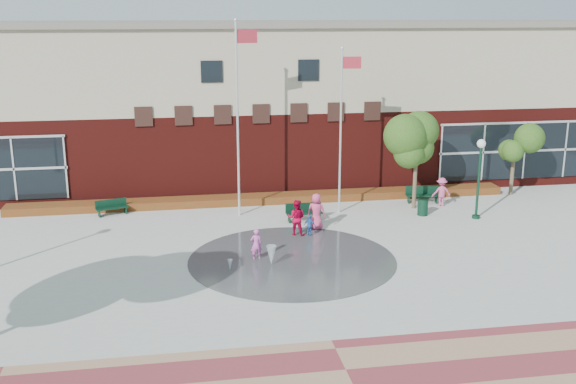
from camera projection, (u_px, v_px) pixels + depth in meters
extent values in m
plane|color=#666056|center=(306.00, 289.00, 24.36)|extent=(120.00, 120.00, 0.00)
cube|color=#A8A8A0|center=(288.00, 252.00, 28.16)|extent=(46.00, 18.00, 0.01)
cylinder|color=#383A3D|center=(292.00, 260.00, 27.21)|extent=(8.40, 8.40, 0.01)
cube|color=#4F110E|center=(251.00, 140.00, 40.44)|extent=(44.00, 10.00, 4.50)
cube|color=tan|center=(250.00, 64.00, 39.28)|extent=(44.00, 10.00, 4.50)
cube|color=slate|center=(249.00, 24.00, 38.68)|extent=(44.40, 10.40, 0.30)
cube|color=black|center=(524.00, 151.00, 38.10)|extent=(10.00, 0.12, 3.19)
cube|color=black|center=(212.00, 72.00, 34.08)|extent=(1.10, 0.10, 1.10)
cube|color=black|center=(308.00, 70.00, 34.88)|extent=(1.10, 0.10, 1.10)
cube|color=#9C0E0E|center=(264.00, 203.00, 35.40)|extent=(26.00, 1.20, 0.40)
cylinder|color=silver|center=(238.00, 122.00, 32.03)|extent=(0.11, 0.11, 9.30)
sphere|color=silver|center=(236.00, 20.00, 30.81)|extent=(0.18, 0.18, 0.18)
cube|color=#A82533|center=(247.00, 36.00, 31.16)|extent=(1.01, 0.19, 0.62)
cylinder|color=silver|center=(340.00, 133.00, 32.67)|extent=(0.10, 0.10, 8.01)
sphere|color=silver|center=(342.00, 48.00, 31.62)|extent=(0.16, 0.16, 0.16)
cube|color=#A82533|center=(352.00, 63.00, 31.83)|extent=(0.92, 0.10, 0.56)
cylinder|color=#0E311F|center=(478.00, 184.00, 32.25)|extent=(0.12, 0.12, 3.52)
cylinder|color=#0E311F|center=(476.00, 217.00, 32.69)|extent=(0.37, 0.37, 0.17)
sphere|color=silver|center=(481.00, 144.00, 31.75)|extent=(0.41, 0.41, 0.41)
cube|color=#0E311F|center=(112.00, 208.00, 33.12)|extent=(1.61, 0.91, 0.05)
cube|color=#0E311F|center=(111.00, 203.00, 33.23)|extent=(1.48, 0.54, 0.39)
cube|color=#0E311F|center=(304.00, 213.00, 32.11)|extent=(1.75, 0.51, 0.06)
cube|color=#0E311F|center=(303.00, 207.00, 32.26)|extent=(1.74, 0.07, 0.44)
cube|color=#0E311F|center=(422.00, 195.00, 35.24)|extent=(1.79, 0.81, 0.06)
cube|color=#0E311F|center=(422.00, 190.00, 35.39)|extent=(1.71, 0.38, 0.43)
cylinder|color=#0E311F|center=(423.00, 207.00, 33.10)|extent=(0.51, 0.51, 0.85)
cylinder|color=black|center=(423.00, 198.00, 32.98)|extent=(0.55, 0.55, 0.05)
cylinder|color=#4B3D2B|center=(415.00, 181.00, 34.02)|extent=(0.20, 0.20, 2.88)
cylinder|color=#4B3D2B|center=(512.00, 174.00, 36.69)|extent=(0.20, 0.20, 2.36)
cone|color=white|center=(271.00, 266.00, 26.65)|extent=(0.41, 0.41, 0.79)
cone|color=white|center=(230.00, 271.00, 26.06)|extent=(0.20, 0.20, 0.45)
imported|color=#D157B0|center=(256.00, 244.00, 27.14)|extent=(0.50, 0.36, 1.29)
imported|color=#B0052D|center=(296.00, 218.00, 30.04)|extent=(0.98, 0.88, 1.66)
imported|color=#D23F70|center=(316.00, 212.00, 30.89)|extent=(0.97, 0.81, 1.70)
imported|color=#2C5EAC|center=(310.00, 226.00, 30.01)|extent=(0.59, 0.56, 0.98)
imported|color=#CD4F81|center=(441.00, 192.00, 34.59)|extent=(1.01, 0.61, 1.52)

